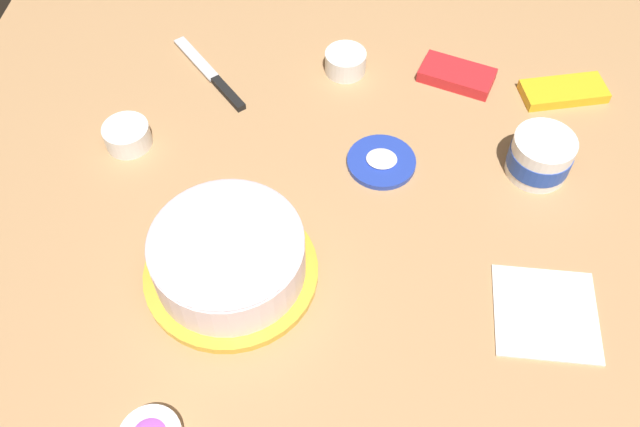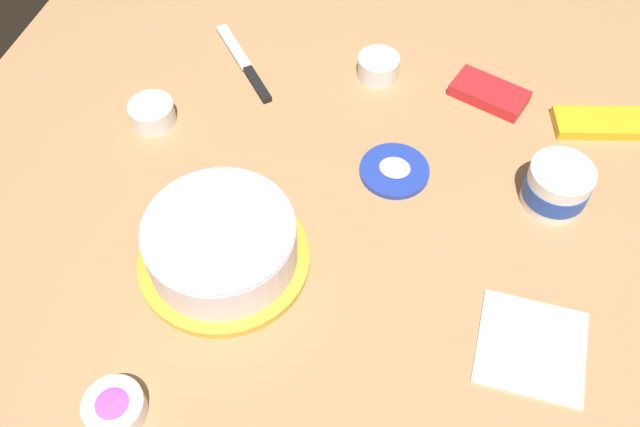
# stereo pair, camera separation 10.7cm
# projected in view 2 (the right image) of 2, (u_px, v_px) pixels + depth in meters

# --- Properties ---
(ground_plane) EXTENTS (1.54, 1.54, 0.00)m
(ground_plane) POSITION_uv_depth(u_px,v_px,m) (369.00, 209.00, 1.12)
(ground_plane) COLOR tan
(frosted_cake) EXTENTS (0.26, 0.26, 0.10)m
(frosted_cake) POSITION_uv_depth(u_px,v_px,m) (221.00, 243.00, 1.02)
(frosted_cake) COLOR gold
(frosted_cake) RESTS_ON ground_plane
(frosting_tub) EXTENTS (0.10, 0.10, 0.08)m
(frosting_tub) POSITION_uv_depth(u_px,v_px,m) (557.00, 185.00, 1.09)
(frosting_tub) COLOR white
(frosting_tub) RESTS_ON ground_plane
(frosting_tub_lid) EXTENTS (0.12, 0.12, 0.02)m
(frosting_tub_lid) POSITION_uv_depth(u_px,v_px,m) (394.00, 170.00, 1.16)
(frosting_tub_lid) COLOR #233DAD
(frosting_tub_lid) RESTS_ON ground_plane
(spreading_knife) EXTENTS (0.17, 0.19, 0.01)m
(spreading_knife) POSITION_uv_depth(u_px,v_px,m) (248.00, 68.00, 1.30)
(spreading_knife) COLOR silver
(spreading_knife) RESTS_ON ground_plane
(sprinkle_bowl_yellow) EXTENTS (0.08, 0.08, 0.04)m
(sprinkle_bowl_yellow) POSITION_uv_depth(u_px,v_px,m) (378.00, 66.00, 1.28)
(sprinkle_bowl_yellow) COLOR white
(sprinkle_bowl_yellow) RESTS_ON ground_plane
(sprinkle_bowl_rainbow) EXTENTS (0.08, 0.08, 0.04)m
(sprinkle_bowl_rainbow) POSITION_uv_depth(u_px,v_px,m) (114.00, 407.00, 0.90)
(sprinkle_bowl_rainbow) COLOR white
(sprinkle_bowl_rainbow) RESTS_ON ground_plane
(sprinkle_bowl_green) EXTENTS (0.08, 0.08, 0.04)m
(sprinkle_bowl_green) POSITION_uv_depth(u_px,v_px,m) (152.00, 112.00, 1.21)
(sprinkle_bowl_green) COLOR white
(sprinkle_bowl_green) RESTS_ON ground_plane
(candy_box_lower) EXTENTS (0.15, 0.11, 0.02)m
(candy_box_lower) POSITION_uv_depth(u_px,v_px,m) (489.00, 93.00, 1.26)
(candy_box_lower) COLOR red
(candy_box_lower) RESTS_ON ground_plane
(candy_box_upper) EXTENTS (0.17, 0.10, 0.02)m
(candy_box_upper) POSITION_uv_depth(u_px,v_px,m) (598.00, 123.00, 1.22)
(candy_box_upper) COLOR yellow
(candy_box_upper) RESTS_ON ground_plane
(paper_napkin) EXTENTS (0.15, 0.15, 0.01)m
(paper_napkin) POSITION_uv_depth(u_px,v_px,m) (532.00, 346.00, 0.97)
(paper_napkin) COLOR white
(paper_napkin) RESTS_ON ground_plane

